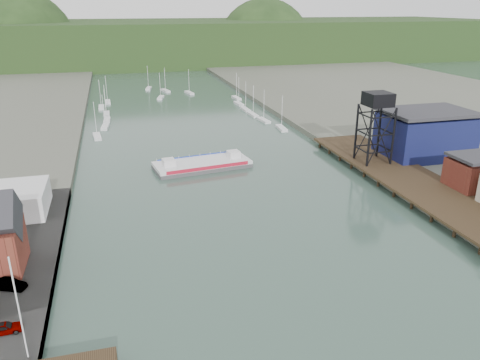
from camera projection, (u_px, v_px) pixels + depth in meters
east_pier at (412, 180)px, 97.88m from camera, size 14.00×70.00×2.45m
flagpole at (19, 309)px, 47.15m from camera, size 0.16×0.16×12.00m
lift_tower at (378, 104)px, 104.28m from camera, size 6.50×6.50×16.00m
blue_shed at (425, 134)px, 112.78m from camera, size 20.50×14.50×11.30m
marina_sailboats at (176, 108)px, 173.84m from camera, size 57.71×92.65×0.90m
distant_hills at (136, 45)px, 316.45m from camera, size 500.00×120.00×80.00m
chain_ferry at (202, 164)px, 110.70m from camera, size 23.37×11.93×3.22m
car_west_a at (4, 328)px, 52.62m from camera, size 4.08×1.85×1.36m
car_west_b at (9, 285)px, 60.64m from camera, size 4.69×3.20×1.46m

